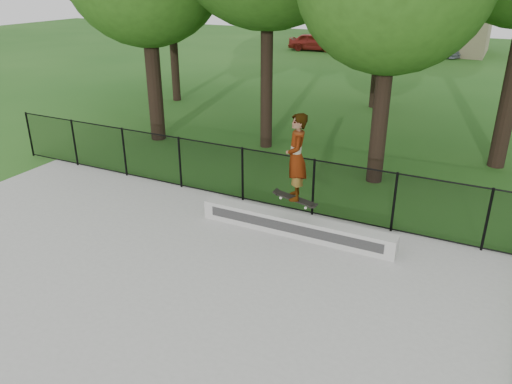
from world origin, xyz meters
TOP-DOWN VIEW (x-y plane):
  - ground at (0.00, 0.00)m, footprint 100.00×100.00m
  - concrete_slab at (0.00, 0.00)m, footprint 14.00×12.00m
  - grind_ledge at (2.03, 4.70)m, footprint 4.72×0.40m
  - car_a at (-8.62, 34.25)m, footprint 4.08×2.03m
  - car_b at (-2.30, 33.39)m, footprint 3.27×2.00m
  - car_c at (0.80, 35.46)m, footprint 3.58×2.66m
  - skater_airborne at (2.09, 4.47)m, footprint 0.83×0.83m
  - chainlink_fence at (0.00, 5.90)m, footprint 16.06×0.06m
  - distant_building at (-2.00, 38.00)m, footprint 12.40×6.40m

SIDE VIEW (x-z plane):
  - ground at x=0.00m, z-range 0.00..0.00m
  - concrete_slab at x=0.00m, z-range 0.00..0.06m
  - grind_ledge at x=2.03m, z-range 0.06..0.52m
  - car_c at x=0.80m, z-range 0.00..1.03m
  - car_b at x=-2.30m, z-range 0.00..1.11m
  - car_a at x=-8.62m, z-range 0.00..1.34m
  - chainlink_fence at x=0.00m, z-range 0.06..1.56m
  - skater_airborne at x=2.09m, z-range 1.01..3.09m
  - distant_building at x=-2.00m, z-range 0.01..4.31m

